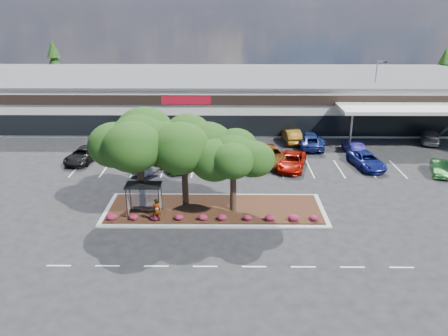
{
  "coord_description": "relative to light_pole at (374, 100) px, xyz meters",
  "views": [
    {
      "loc": [
        -0.95,
        -28.15,
        16.35
      ],
      "look_at": [
        -1.27,
        7.02,
        2.6
      ],
      "focal_mm": 35.0,
      "sensor_mm": 36.0,
      "label": 1
    }
  ],
  "objects": [
    {
      "name": "ground",
      "position": [
        -18.0,
        -27.99,
        -3.98
      ],
      "size": [
        160.0,
        160.0,
        0.0
      ],
      "primitive_type": "plane",
      "color": "black",
      "rests_on": "ground"
    },
    {
      "name": "car_5",
      "position": [
        -12.4,
        -14.35,
        -3.22
      ],
      "size": [
        3.87,
        5.96,
        1.53
      ],
      "primitive_type": "imported",
      "rotation": [
        0.0,
        0.0,
        -0.26
      ],
      "color": "#9D0C02",
      "rests_on": "ground"
    },
    {
      "name": "car_8",
      "position": [
        2.04,
        -15.72,
        -3.32
      ],
      "size": [
        2.57,
        4.26,
        1.33
      ],
      "primitive_type": "imported",
      "rotation": [
        0.0,
        0.0,
        -0.31
      ],
      "color": "#18491A",
      "rests_on": "ground"
    },
    {
      "name": "car_7",
      "position": [
        -4.65,
        -13.95,
        -3.24
      ],
      "size": [
        3.31,
        5.66,
        1.48
      ],
      "primitive_type": "imported",
      "rotation": [
        0.0,
        0.0,
        0.17
      ],
      "color": "navy",
      "rests_on": "ground"
    },
    {
      "name": "island_tree_mid",
      "position": [
        -22.5,
        -22.79,
        -0.06
      ],
      "size": [
        6.6,
        6.6,
        7.32
      ],
      "primitive_type": null,
      "color": "#16370E",
      "rests_on": "landscape_island"
    },
    {
      "name": "conifer_north_east",
      "position": [
        16.0,
        16.01,
        0.52
      ],
      "size": [
        3.96,
        3.96,
        9.0
      ],
      "primitive_type": "cone",
      "color": "#16370E",
      "rests_on": "ground"
    },
    {
      "name": "light_pole",
      "position": [
        0.0,
        0.0,
        0.0
      ],
      "size": [
        1.43,
        0.54,
        9.03
      ],
      "rotation": [
        0.0,
        0.0,
        -0.12
      ],
      "color": "#A4A49F",
      "rests_on": "ground"
    },
    {
      "name": "car_11",
      "position": [
        -23.67,
        -8.69,
        -3.12
      ],
      "size": [
        2.14,
        5.31,
        1.71
      ],
      "primitive_type": "imported",
      "rotation": [
        0.0,
        0.0,
        3.21
      ],
      "color": "#BBBBBB",
      "rests_on": "ground"
    },
    {
      "name": "car_14",
      "position": [
        -9.28,
        -5.97,
        -3.27
      ],
      "size": [
        3.58,
        5.53,
        1.42
      ],
      "primitive_type": "imported",
      "rotation": [
        0.0,
        0.0,
        3.4
      ],
      "color": "navy",
      "rests_on": "ground"
    },
    {
      "name": "lane_markings",
      "position": [
        -18.14,
        -17.56,
        -3.97
      ],
      "size": [
        33.12,
        20.06,
        0.01
      ],
      "color": "silver",
      "rests_on": "ground"
    },
    {
      "name": "car_17",
      "position": [
        5.47,
        -5.62,
        -3.24
      ],
      "size": [
        3.85,
        5.47,
        1.47
      ],
      "primitive_type": "imported",
      "rotation": [
        0.0,
        0.0,
        2.75
      ],
      "color": "#515258",
      "rests_on": "ground"
    },
    {
      "name": "conifer_north_west",
      "position": [
        -48.0,
        18.01,
        1.02
      ],
      "size": [
        4.4,
        4.4,
        10.0
      ],
      "primitive_type": "cone",
      "color": "#16370E",
      "rests_on": "ground"
    },
    {
      "name": "car_4",
      "position": [
        -14.46,
        -12.75,
        -3.14
      ],
      "size": [
        4.32,
        6.56,
        1.68
      ],
      "primitive_type": "imported",
      "rotation": [
        0.0,
        0.0,
        0.28
      ],
      "color": "#6C310D",
      "rests_on": "ground"
    },
    {
      "name": "car_10",
      "position": [
        -24.08,
        -10.05,
        -3.2
      ],
      "size": [
        3.59,
        4.94,
        1.56
      ],
      "primitive_type": "imported",
      "rotation": [
        0.0,
        0.0,
        2.71
      ],
      "color": "brown",
      "rests_on": "ground"
    },
    {
      "name": "car_6",
      "position": [
        -5.11,
        -13.27,
        -3.3
      ],
      "size": [
        1.95,
        4.11,
        1.36
      ],
      "primitive_type": "imported",
      "rotation": [
        0.0,
        0.0,
        0.09
      ],
      "color": "navy",
      "rests_on": "ground"
    },
    {
      "name": "car_0",
      "position": [
        -34.39,
        -12.51,
        -3.24
      ],
      "size": [
        3.36,
        5.66,
        1.48
      ],
      "primitive_type": "imported",
      "rotation": [
        0.0,
        0.0,
        -0.18
      ],
      "color": "black",
      "rests_on": "ground"
    },
    {
      "name": "car_15",
      "position": [
        -9.39,
        -7.59,
        -3.19
      ],
      "size": [
        2.78,
        5.76,
        1.58
      ],
      "primitive_type": "imported",
      "rotation": [
        0.0,
        0.0,
        3.11
      ],
      "color": "navy",
      "rests_on": "ground"
    },
    {
      "name": "car_9",
      "position": [
        -26.75,
        -6.77,
        -3.16
      ],
      "size": [
        1.97,
        4.81,
        1.63
      ],
      "primitive_type": "imported",
      "rotation": [
        0.0,
        0.0,
        3.13
      ],
      "color": "#17502B",
      "rests_on": "ground"
    },
    {
      "name": "person_waiting",
      "position": [
        -24.39,
        -26.29,
        -2.79
      ],
      "size": [
        0.78,
        0.61,
        1.87
      ],
      "primitive_type": "imported",
      "rotation": [
        0.0,
        0.0,
        3.41
      ],
      "color": "#594C47",
      "rests_on": "landscape_island"
    },
    {
      "name": "landscape_island",
      "position": [
        -20.0,
        -23.99,
        -3.86
      ],
      "size": [
        18.0,
        6.0,
        0.26
      ],
      "color": "#A4A49F",
      "rests_on": "ground"
    },
    {
      "name": "island_tree_west",
      "position": [
        -26.0,
        -23.49,
        0.22
      ],
      "size": [
        7.2,
        7.2,
        7.89
      ],
      "primitive_type": null,
      "color": "#16370E",
      "rests_on": "landscape_island"
    },
    {
      "name": "car_1",
      "position": [
        -26.67,
        -14.93,
        -3.18
      ],
      "size": [
        3.56,
        5.11,
        1.6
      ],
      "primitive_type": "imported",
      "rotation": [
        0.0,
        0.0,
        -0.43
      ],
      "color": "slate",
      "rests_on": "ground"
    },
    {
      "name": "shrub_row",
      "position": [
        -20.0,
        -26.09,
        -3.47
      ],
      "size": [
        17.0,
        0.8,
        0.5
      ],
      "primitive_type": null,
      "color": "maroon",
      "rests_on": "landscape_island"
    },
    {
      "name": "car_13",
      "position": [
        -11.27,
        -5.53,
        -3.14
      ],
      "size": [
        2.18,
        5.21,
        1.67
      ],
      "primitive_type": "imported",
      "rotation": [
        0.0,
        0.0,
        3.22
      ],
      "color": "brown",
      "rests_on": "ground"
    },
    {
      "name": "car_3",
      "position": [
        -16.66,
        -13.96,
        -3.19
      ],
      "size": [
        3.3,
        5.09,
        1.58
      ],
      "primitive_type": "imported",
      "rotation": [
        0.0,
        0.0,
        -0.37
      ],
      "color": "#194B19",
      "rests_on": "ground"
    },
    {
      "name": "car_2",
      "position": [
        -24.62,
        -14.18,
        -3.19
      ],
      "size": [
        4.28,
        5.87,
        1.58
      ],
      "primitive_type": "imported",
      "rotation": [
        0.0,
        0.0,
        0.43
      ],
      "color": "#18451A",
      "rests_on": "ground"
    },
    {
      "name": "bus_shelter",
      "position": [
        -25.5,
        -25.04,
        -1.67
      ],
      "size": [
        2.75,
        1.55,
        2.59
      ],
      "color": "black",
      "rests_on": "landscape_island"
    },
    {
      "name": "island_tree_east",
      "position": [
        -18.5,
        -24.29,
        -0.47
      ],
      "size": [
        5.8,
        5.8,
        6.5
      ],
      "primitive_type": null,
      "color": "#16370E",
      "rests_on": "landscape_island"
    },
    {
      "name": "car_16",
      "position": [
        -4.88,
        -9.83,
        -3.25
      ],
      "size": [
        1.7,
        4.48,
        1.46
      ],
      "primitive_type": "imported",
      "rotation": [
        0.0,
        0.0,
        3.18
      ],
      "color": "#161358",
      "rests_on": "ground"
    },
    {
      "name": "retail_store",
      "position": [
        -17.94,
        5.92,
        -0.83
      ],
      "size": [
        80.4,
        25.2,
        6.25
      ],
      "color": "beige",
      "rests_on": "ground"
    }
  ]
}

